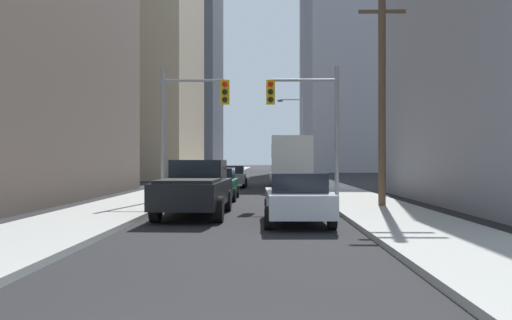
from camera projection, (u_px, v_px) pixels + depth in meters
sidewalk_left at (213, 177)px, 53.68m from camera, size 3.29×160.00×0.15m
sidewalk_right at (305, 177)px, 53.50m from camera, size 3.29×160.00×0.15m
city_bus at (291, 160)px, 35.82m from camera, size 2.89×11.58×3.40m
pickup_truck_black at (196, 188)px, 17.14m from camera, size 2.20×5.45×1.90m
sedan_silver at (297, 198)px, 14.97m from camera, size 1.95×4.24×1.52m
sedan_green at (217, 184)px, 24.16m from camera, size 1.95×4.22×1.52m
sedan_grey at (233, 176)px, 35.27m from camera, size 1.95×4.23×1.52m
traffic_signal_near_left at (191, 112)px, 22.13m from camera, size 3.02×0.44×6.00m
traffic_signal_near_right at (306, 112)px, 22.04m from camera, size 3.18×0.44×6.00m
utility_pole_right at (382, 85)px, 19.41m from camera, size 2.20×0.28×9.03m
street_lamp_right at (298, 131)px, 44.82m from camera, size 2.28×0.32×7.50m
building_left_mid_office at (128, 26)px, 54.97m from camera, size 14.32×18.51×33.17m
building_left_far_tower at (154, 19)px, 92.24m from camera, size 23.92×20.48×55.79m
building_right_far_highrise at (349, 32)px, 90.94m from camera, size 15.94×29.14×50.00m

